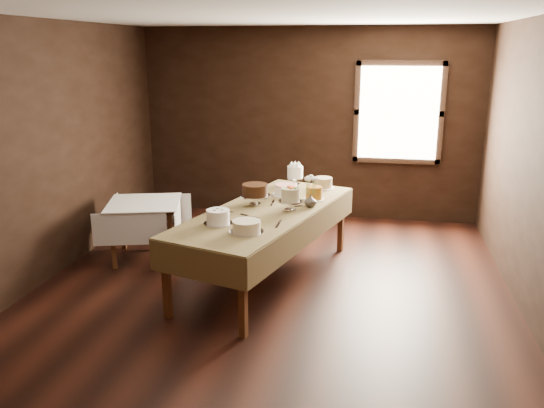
{
  "coord_description": "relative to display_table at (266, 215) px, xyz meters",
  "views": [
    {
      "loc": [
        1.04,
        -5.14,
        2.5
      ],
      "look_at": [
        0.0,
        0.2,
        0.95
      ],
      "focal_mm": 36.42,
      "sensor_mm": 36.0,
      "label": 1
    }
  ],
  "objects": [
    {
      "name": "cake_server_e",
      "position": [
        -0.39,
        -0.15,
        0.06
      ],
      "size": [
        0.23,
        0.1,
        0.01
      ],
      "primitive_type": "cube",
      "rotation": [
        0.0,
        0.0,
        -0.34
      ],
      "color": "silver",
      "rests_on": "display_table"
    },
    {
      "name": "cake_cream",
      "position": [
        -0.03,
        -0.79,
        0.12
      ],
      "size": [
        0.35,
        0.35,
        0.11
      ],
      "color": "silver",
      "rests_on": "display_table"
    },
    {
      "name": "cake_chocolate",
      "position": [
        -0.15,
        0.15,
        0.17
      ],
      "size": [
        0.36,
        0.36,
        0.25
      ],
      "color": "silver",
      "rests_on": "display_table"
    },
    {
      "name": "floor",
      "position": [
        0.11,
        -0.44,
        -0.75
      ],
      "size": [
        5.0,
        6.0,
        0.01
      ],
      "primitive_type": "cube",
      "color": "black",
      "rests_on": "ground"
    },
    {
      "name": "cake_server_c",
      "position": [
        0.02,
        0.32,
        0.06
      ],
      "size": [
        0.04,
        0.24,
        0.01
      ],
      "primitive_type": "cube",
      "rotation": [
        0.0,
        0.0,
        1.64
      ],
      "color": "silver",
      "rests_on": "display_table"
    },
    {
      "name": "cake_server_a",
      "position": [
        -0.07,
        -0.3,
        0.06
      ],
      "size": [
        0.23,
        0.12,
        0.01
      ],
      "primitive_type": "cube",
      "rotation": [
        0.0,
        0.0,
        -0.41
      ],
      "color": "silver",
      "rests_on": "display_table"
    },
    {
      "name": "window",
      "position": [
        1.41,
        2.5,
        0.85
      ],
      "size": [
        1.1,
        0.05,
        1.3
      ],
      "primitive_type": "cube",
      "color": "#FFEABF",
      "rests_on": "wall_back"
    },
    {
      "name": "wall_back",
      "position": [
        0.11,
        2.56,
        0.65
      ],
      "size": [
        5.0,
        0.02,
        2.8
      ],
      "primitive_type": "cube",
      "color": "black",
      "rests_on": "ground"
    },
    {
      "name": "cake_caramel",
      "position": [
        0.46,
        0.49,
        0.13
      ],
      "size": [
        0.25,
        0.25,
        0.16
      ],
      "color": "white",
      "rests_on": "display_table"
    },
    {
      "name": "cake_server_d",
      "position": [
        0.44,
        0.23,
        0.06
      ],
      "size": [
        0.23,
        0.12,
        0.01
      ],
      "primitive_type": "cube",
      "rotation": [
        0.0,
        0.0,
        0.42
      ],
      "color": "silver",
      "rests_on": "display_table"
    },
    {
      "name": "wall_right",
      "position": [
        2.61,
        -0.44,
        0.65
      ],
      "size": [
        0.02,
        6.0,
        2.8
      ],
      "primitive_type": "cube",
      "color": "black",
      "rests_on": "ground"
    },
    {
      "name": "cake_flowers",
      "position": [
        0.26,
        0.01,
        0.17
      ],
      "size": [
        0.28,
        0.28,
        0.26
      ],
      "color": "silver",
      "rests_on": "display_table"
    },
    {
      "name": "flower_vase",
      "position": [
        0.46,
        0.19,
        0.13
      ],
      "size": [
        0.18,
        0.18,
        0.14
      ],
      "primitive_type": "imported",
      "rotation": [
        0.0,
        0.0,
        3.74
      ],
      "color": "#2D2823",
      "rests_on": "display_table"
    },
    {
      "name": "display_table",
      "position": [
        0.0,
        0.0,
        0.0
      ],
      "size": [
        1.72,
        2.81,
        0.82
      ],
      "rotation": [
        0.0,
        0.0,
        -0.28
      ],
      "color": "#4C2A13",
      "rests_on": "ground"
    },
    {
      "name": "wall_left",
      "position": [
        -2.39,
        -0.44,
        0.65
      ],
      "size": [
        0.02,
        6.0,
        2.8
      ],
      "primitive_type": "cube",
      "color": "black",
      "rests_on": "ground"
    },
    {
      "name": "cake_lattice",
      "position": [
        0.11,
        0.63,
        0.12
      ],
      "size": [
        0.35,
        0.35,
        0.12
      ],
      "color": "white",
      "rests_on": "display_table"
    },
    {
      "name": "cake_server_b",
      "position": [
        0.23,
        -0.53,
        0.06
      ],
      "size": [
        0.03,
        0.24,
        0.01
      ],
      "primitive_type": "cube",
      "rotation": [
        0.0,
        0.0,
        -1.58
      ],
      "color": "silver",
      "rests_on": "display_table"
    },
    {
      "name": "cake_meringue",
      "position": [
        0.14,
        1.15,
        0.18
      ],
      "size": [
        0.27,
        0.27,
        0.25
      ],
      "color": "silver",
      "rests_on": "display_table"
    },
    {
      "name": "wall_front",
      "position": [
        0.11,
        -3.44,
        0.65
      ],
      "size": [
        5.0,
        0.02,
        2.8
      ],
      "primitive_type": "cube",
      "color": "black",
      "rests_on": "ground"
    },
    {
      "name": "cake_speckled",
      "position": [
        0.51,
        1.05,
        0.12
      ],
      "size": [
        0.3,
        0.3,
        0.13
      ],
      "color": "white",
      "rests_on": "display_table"
    },
    {
      "name": "ceiling",
      "position": [
        0.11,
        -0.44,
        2.05
      ],
      "size": [
        5.0,
        6.0,
        0.01
      ],
      "primitive_type": "cube",
      "color": "beige",
      "rests_on": "wall_back"
    },
    {
      "name": "cake_swirl",
      "position": [
        -0.36,
        -0.59,
        0.13
      ],
      "size": [
        0.31,
        0.31,
        0.15
      ],
      "color": "silver",
      "rests_on": "display_table"
    },
    {
      "name": "side_table",
      "position": [
        -1.58,
        0.38,
        -0.13
      ],
      "size": [
        1.04,
        1.04,
        0.71
      ],
      "rotation": [
        0.0,
        0.0,
        0.28
      ],
      "color": "#4C2A13",
      "rests_on": "ground"
    },
    {
      "name": "flower_bouquet",
      "position": [
        0.46,
        0.19,
        0.32
      ],
      "size": [
        0.14,
        0.14,
        0.2
      ],
      "primitive_type": null,
      "color": "white",
      "rests_on": "flower_vase"
    }
  ]
}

